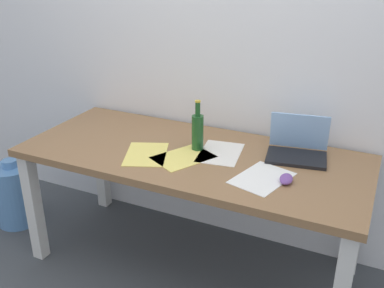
# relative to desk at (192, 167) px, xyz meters

# --- Properties ---
(ground_plane) EXTENTS (8.00, 8.00, 0.00)m
(ground_plane) POSITION_rel_desk_xyz_m (0.00, 0.00, -0.63)
(ground_plane) COLOR #42474C
(back_wall) EXTENTS (5.20, 0.08, 2.60)m
(back_wall) POSITION_rel_desk_xyz_m (0.00, 0.45, 0.67)
(back_wall) COLOR white
(back_wall) RESTS_ON ground
(desk) EXTENTS (1.84, 0.78, 0.72)m
(desk) POSITION_rel_desk_xyz_m (0.00, 0.00, 0.00)
(desk) COLOR olive
(desk) RESTS_ON ground
(laptop_right) EXTENTS (0.33, 0.27, 0.21)m
(laptop_right) POSITION_rel_desk_xyz_m (0.51, 0.19, 0.13)
(laptop_right) COLOR black
(laptop_right) RESTS_ON desk
(beer_bottle) EXTENTS (0.06, 0.06, 0.28)m
(beer_bottle) POSITION_rel_desk_xyz_m (0.01, 0.05, 0.19)
(beer_bottle) COLOR #1E5123
(beer_bottle) RESTS_ON desk
(computer_mouse) EXTENTS (0.07, 0.11, 0.03)m
(computer_mouse) POSITION_rel_desk_xyz_m (0.53, -0.11, 0.11)
(computer_mouse) COLOR #724799
(computer_mouse) RESTS_ON desk
(paper_yellow_folder) EXTENTS (0.31, 0.35, 0.00)m
(paper_yellow_folder) POSITION_rel_desk_xyz_m (-0.21, -0.12, 0.09)
(paper_yellow_folder) COLOR #F4E06B
(paper_yellow_folder) RESTS_ON desk
(paper_sheet_front_right) EXTENTS (0.28, 0.34, 0.00)m
(paper_sheet_front_right) POSITION_rel_desk_xyz_m (0.42, -0.12, 0.09)
(paper_sheet_front_right) COLOR white
(paper_sheet_front_right) RESTS_ON desk
(paper_sheet_near_back) EXTENTS (0.25, 0.32, 0.00)m
(paper_sheet_near_back) POSITION_rel_desk_xyz_m (0.14, 0.06, 0.09)
(paper_sheet_near_back) COLOR white
(paper_sheet_near_back) RESTS_ON desk
(paper_sheet_center) EXTENTS (0.33, 0.36, 0.00)m
(paper_sheet_center) POSITION_rel_desk_xyz_m (-0.02, -0.07, 0.09)
(paper_sheet_center) COLOR #F4E06B
(paper_sheet_center) RESTS_ON desk
(water_cooler_jug) EXTENTS (0.28, 0.28, 0.46)m
(water_cooler_jug) POSITION_rel_desk_xyz_m (-1.26, -0.10, -0.42)
(water_cooler_jug) COLOR #598CC6
(water_cooler_jug) RESTS_ON ground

